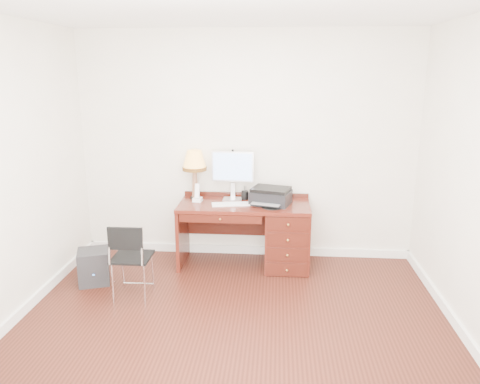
# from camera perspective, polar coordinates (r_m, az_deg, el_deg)

# --- Properties ---
(ground) EXTENTS (4.00, 4.00, 0.00)m
(ground) POSITION_cam_1_polar(r_m,az_deg,el_deg) (4.38, -0.87, -16.08)
(ground) COLOR black
(ground) RESTS_ON ground
(room_shell) EXTENTS (4.00, 4.00, 4.00)m
(room_shell) POSITION_cam_1_polar(r_m,az_deg,el_deg) (4.91, -0.16, -11.82)
(room_shell) COLOR white
(room_shell) RESTS_ON ground
(desk) EXTENTS (1.50, 0.67, 0.75)m
(desk) POSITION_cam_1_polar(r_m,az_deg,el_deg) (5.46, 3.90, -4.88)
(desk) COLOR #521A11
(desk) RESTS_ON ground
(monitor) EXTENTS (0.50, 0.17, 0.57)m
(monitor) POSITION_cam_1_polar(r_m,az_deg,el_deg) (5.48, -0.91, 2.78)
(monitor) COLOR silver
(monitor) RESTS_ON desk
(keyboard) EXTENTS (0.48, 0.21, 0.02)m
(keyboard) POSITION_cam_1_polar(r_m,az_deg,el_deg) (5.32, -0.97, -1.49)
(keyboard) COLOR white
(keyboard) RESTS_ON desk
(mouse_pad) EXTENTS (0.24, 0.24, 0.05)m
(mouse_pad) POSITION_cam_1_polar(r_m,az_deg,el_deg) (5.23, 3.98, -1.74)
(mouse_pad) COLOR black
(mouse_pad) RESTS_ON desk
(printer) EXTENTS (0.50, 0.44, 0.19)m
(printer) POSITION_cam_1_polar(r_m,az_deg,el_deg) (5.35, 3.78, -0.48)
(printer) COLOR black
(printer) RESTS_ON desk
(leg_lamp) EXTENTS (0.28, 0.28, 0.58)m
(leg_lamp) POSITION_cam_1_polar(r_m,az_deg,el_deg) (5.50, -5.58, 3.49)
(leg_lamp) COLOR black
(leg_lamp) RESTS_ON desk
(phone) EXTENTS (0.11, 0.11, 0.21)m
(phone) POSITION_cam_1_polar(r_m,az_deg,el_deg) (5.46, -5.21, -0.52)
(phone) COLOR white
(phone) RESTS_ON desk
(pen_cup) EXTENTS (0.08, 0.08, 0.10)m
(pen_cup) POSITION_cam_1_polar(r_m,az_deg,el_deg) (5.53, 0.59, -0.38)
(pen_cup) COLOR black
(pen_cup) RESTS_ON desk
(chair) EXTENTS (0.38, 0.38, 0.80)m
(chair) POSITION_cam_1_polar(r_m,az_deg,el_deg) (4.77, -13.28, -7.33)
(chair) COLOR black
(chair) RESTS_ON ground
(equipment_box) EXTENTS (0.40, 0.40, 0.37)m
(equipment_box) POSITION_cam_1_polar(r_m,az_deg,el_deg) (5.34, -17.41, -8.66)
(equipment_box) COLOR black
(equipment_box) RESTS_ON ground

